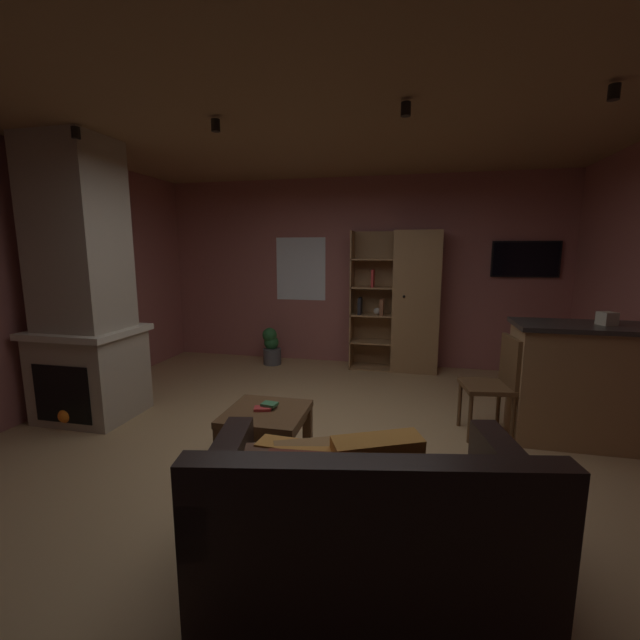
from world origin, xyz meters
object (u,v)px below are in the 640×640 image
Objects in this scene: leather_couch at (361,525)px; potted_floor_plant at (271,347)px; table_book_1 at (270,404)px; wall_mounted_tv at (525,259)px; tissue_box at (607,319)px; dining_chair at (496,379)px; kitchen_bar_counter at (602,385)px; table_book_0 at (263,409)px; bookshelf_cabinet at (410,303)px; coffee_table at (266,422)px; stone_fireplace at (83,297)px.

leather_couch is 4.21m from potted_floor_plant.
leather_couch reaches higher than table_book_1.
leather_couch is at bearing -111.84° from wall_mounted_tv.
potted_floor_plant is at bearing 153.50° from tissue_box.
table_book_1 is 2.04m from dining_chair.
kitchen_bar_counter is 4.07m from potted_floor_plant.
table_book_1 is at bearing -160.48° from tissue_box.
leather_couch is at bearing -64.48° from potted_floor_plant.
table_book_1 is (-2.66, -0.94, -0.63)m from tissue_box.
potted_floor_plant is (-0.92, 2.80, -0.20)m from table_book_0.
kitchen_bar_counter reaches higher than potted_floor_plant.
bookshelf_cabinet is 3.17m from coffee_table.
table_book_1 is at bearing -160.54° from kitchen_bar_counter.
kitchen_bar_counter is 2.85m from table_book_1.
bookshelf_cabinet is at bearing 112.15° from dining_chair.
coffee_table is 5.21× the size of table_book_1.
wall_mounted_tv is at bearing 94.05° from tissue_box.
potted_floor_plant is (-0.96, 2.75, -0.22)m from table_book_1.
stone_fireplace is at bearing -174.45° from tissue_box.
bookshelf_cabinet is 1.11× the size of leather_couch.
table_book_0 is at bearing 131.76° from leather_couch.
table_book_1 is at bearing -13.09° from stone_fireplace.
table_book_0 is 2.95m from potted_floor_plant.
kitchen_bar_counter is at bearing -85.43° from wall_mounted_tv.
coffee_table is 2.96m from potted_floor_plant.
stone_fireplace is 4.44× the size of coffee_table.
bookshelf_cabinet is 2.17m from dining_chair.
kitchen_bar_counter is at bearing 20.04° from table_book_0.
tissue_box is at bearing 47.70° from leather_couch.
wall_mounted_tv is (0.68, 2.18, 1.03)m from dining_chair.
table_book_0 is (-1.07, -2.93, -0.50)m from bookshelf_cabinet.
bookshelf_cabinet is 3.15m from table_book_0.
dining_chair is (-0.84, -0.03, -0.58)m from tissue_box.
dining_chair is at bearing 6.25° from stone_fireplace.
bookshelf_cabinet reaches higher than kitchen_bar_counter.
potted_floor_plant is (-0.95, 2.80, -0.10)m from coffee_table.
dining_chair is (0.97, 1.96, 0.22)m from leather_couch.
dining_chair is (1.87, 0.96, 0.07)m from table_book_0.
tissue_box is at bearing 19.52° from table_book_1.
table_book_0 is 4.19m from wall_mounted_tv.
wall_mounted_tv is (1.49, 0.21, 0.60)m from bookshelf_cabinet.
stone_fireplace is 4.96× the size of potted_floor_plant.
table_book_0 is at bearing -159.90° from tissue_box.
kitchen_bar_counter reaches higher than leather_couch.
table_book_1 is (-2.68, -0.95, -0.05)m from kitchen_bar_counter.
coffee_table is at bearing 131.07° from leather_couch.
bookshelf_cabinet is at bearing 3.75° from potted_floor_plant.
bookshelf_cabinet reaches higher than coffee_table.
potted_floor_plant is at bearing 146.57° from dining_chair.
potted_floor_plant is at bearing 115.52° from leather_couch.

